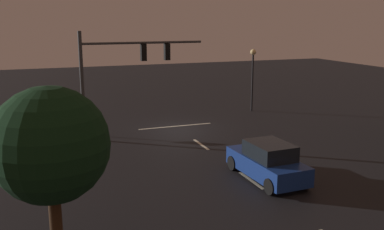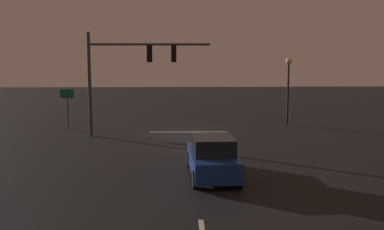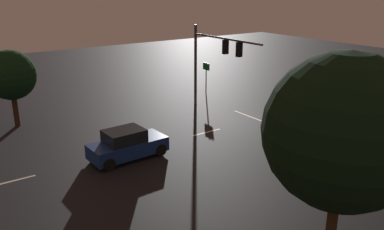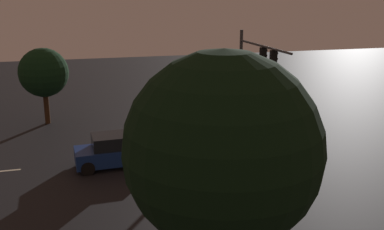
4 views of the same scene
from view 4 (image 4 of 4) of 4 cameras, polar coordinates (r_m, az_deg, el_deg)
name	(u,v)px [view 4 (image 4 of 4)]	position (r m, az deg, el deg)	size (l,w,h in m)	color
ground_plane	(285,144)	(27.12, 11.92, -3.69)	(80.00, 80.00, 0.00)	black
traffic_signal_assembly	(255,63)	(29.02, 8.06, 6.58)	(7.42, 0.47, 6.30)	#383A3D
lane_dash_far	(222,150)	(25.60, 3.89, -4.53)	(2.20, 0.16, 0.01)	beige
lane_dash_mid	(117,160)	(24.40, -9.61, -5.74)	(2.20, 0.16, 0.01)	beige
stop_bar	(294,143)	(27.38, 12.99, -3.56)	(5.00, 0.16, 0.01)	beige
car_approaching	(116,151)	(23.42, -9.69, -4.58)	(2.07, 4.43, 1.70)	navy
route_sign	(262,84)	(34.43, 8.97, 3.91)	(0.90, 0.09, 2.74)	#383A3D
tree_left_near	(222,150)	(11.05, 3.93, -4.48)	(5.00, 5.00, 7.46)	#382314
tree_right_near	(44,73)	(31.60, -18.54, 5.17)	(3.31, 3.31, 5.21)	#382314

